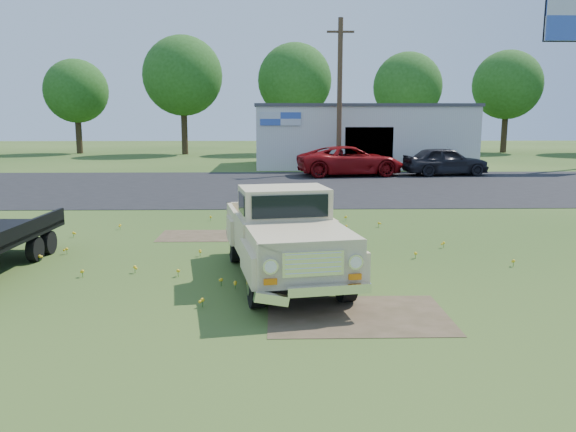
{
  "coord_description": "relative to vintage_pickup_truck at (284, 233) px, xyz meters",
  "views": [
    {
      "loc": [
        0.12,
        -11.9,
        3.25
      ],
      "look_at": [
        0.43,
        1.0,
        0.99
      ],
      "focal_mm": 35.0,
      "sensor_mm": 36.0,
      "label": 1
    }
  ],
  "objects": [
    {
      "name": "treeline_b",
      "position": [
        -18.31,
        41.81,
        4.72
      ],
      "size": [
        5.76,
        5.76,
        8.57
      ],
      "color": "#322517",
      "rests_on": "ground"
    },
    {
      "name": "treeline_c",
      "position": [
        -8.31,
        40.31,
        5.98
      ],
      "size": [
        7.04,
        7.04,
        10.47
      ],
      "color": "#322517",
      "rests_on": "ground"
    },
    {
      "name": "dirt_patch_a",
      "position": [
        1.19,
        -2.19,
        -0.95
      ],
      "size": [
        3.0,
        2.0,
        0.01
      ],
      "primitive_type": "cube",
      "color": "#473E26",
      "rests_on": "ground"
    },
    {
      "name": "ground",
      "position": [
        -0.31,
        0.81,
        -0.95
      ],
      "size": [
        140.0,
        140.0,
        0.0
      ],
      "primitive_type": "plane",
      "color": "#2A4716",
      "rests_on": "ground"
    },
    {
      "name": "commercial_building",
      "position": [
        5.69,
        27.81,
        1.15
      ],
      "size": [
        14.2,
        8.2,
        4.15
      ],
      "color": "silver",
      "rests_on": "ground"
    },
    {
      "name": "treeline_f",
      "position": [
        21.69,
        42.31,
        5.35
      ],
      "size": [
        6.4,
        6.4,
        9.52
      ],
      "color": "#322517",
      "rests_on": "ground"
    },
    {
      "name": "dark_sedan",
      "position": [
        9.58,
        20.78,
        -0.14
      ],
      "size": [
        4.91,
        2.33,
        1.62
      ],
      "primitive_type": "imported",
      "rotation": [
        0.0,
        0.0,
        1.66
      ],
      "color": "black",
      "rests_on": "ground"
    },
    {
      "name": "treeline_d",
      "position": [
        1.69,
        41.31,
        5.67
      ],
      "size": [
        6.72,
        6.72,
        10.0
      ],
      "color": "#322517",
      "rests_on": "ground"
    },
    {
      "name": "utility_pole_mid",
      "position": [
        3.69,
        22.81,
        3.65
      ],
      "size": [
        1.6,
        0.3,
        9.0
      ],
      "color": "#40311E",
      "rests_on": "ground"
    },
    {
      "name": "dirt_patch_b",
      "position": [
        -2.31,
        4.31,
        -0.95
      ],
      "size": [
        2.2,
        1.6,
        0.01
      ],
      "primitive_type": "cube",
      "color": "#473E26",
      "rests_on": "ground"
    },
    {
      "name": "treeline_e",
      "position": [
        11.69,
        39.81,
        5.03
      ],
      "size": [
        6.08,
        6.08,
        9.04
      ],
      "color": "#322517",
      "rests_on": "ground"
    },
    {
      "name": "asphalt_lot",
      "position": [
        -0.31,
        15.81,
        -0.95
      ],
      "size": [
        90.0,
        14.0,
        0.02
      ],
      "primitive_type": "cube",
      "color": "black",
      "rests_on": "ground"
    },
    {
      "name": "vintage_pickup_truck",
      "position": [
        0.0,
        0.0,
        0.0
      ],
      "size": [
        2.92,
        5.51,
        1.9
      ],
      "primitive_type": null,
      "rotation": [
        0.0,
        0.0,
        0.18
      ],
      "color": "tan",
      "rests_on": "ground"
    },
    {
      "name": "red_pickup",
      "position": [
        4.13,
        20.75,
        -0.12
      ],
      "size": [
        6.33,
        3.57,
        1.67
      ],
      "primitive_type": "imported",
      "rotation": [
        0.0,
        0.0,
        1.71
      ],
      "color": "maroon",
      "rests_on": "ground"
    }
  ]
}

